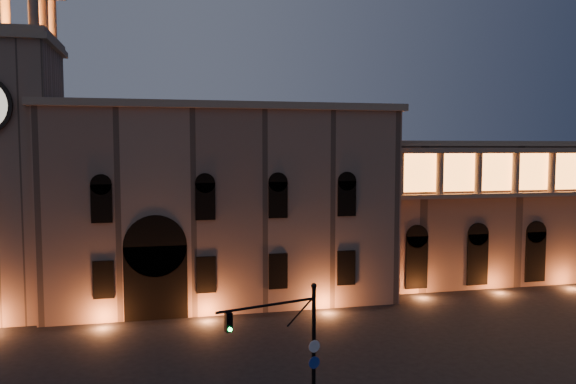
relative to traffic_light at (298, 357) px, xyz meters
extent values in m
cube|color=#7D6252|center=(-0.83, 26.11, 4.66)|extent=(30.00, 12.00, 17.00)
cube|color=gray|center=(-0.83, 26.11, 13.46)|extent=(30.80, 12.80, 0.60)
cube|color=black|center=(-6.83, 20.71, -0.84)|extent=(5.00, 1.40, 6.00)
cylinder|color=black|center=(-6.83, 20.71, 2.16)|extent=(5.00, 1.40, 5.00)
cube|color=orange|center=(-6.83, 20.51, -1.04)|extent=(4.20, 0.20, 5.00)
cube|color=#7D6252|center=(-19.33, 25.11, 7.16)|extent=(9.00, 9.00, 22.00)
cylinder|color=gray|center=(-19.33, 28.91, 21.26)|extent=(0.76, 0.76, 4.20)
cylinder|color=gray|center=(-15.53, 28.91, 21.26)|extent=(0.76, 0.76, 4.20)
cylinder|color=gray|center=(-15.53, 25.11, 21.26)|extent=(0.76, 0.76, 4.20)
cube|color=#785D4D|center=(33.17, 28.11, 3.16)|extent=(40.00, 10.00, 14.00)
cube|color=gray|center=(33.17, 28.11, 10.41)|extent=(40.60, 10.60, 0.50)
cube|color=gray|center=(33.17, 22.61, 5.46)|extent=(40.00, 1.20, 0.40)
cube|color=gray|center=(33.17, 22.61, 9.76)|extent=(40.00, 1.40, 0.50)
cube|color=orange|center=(33.17, 23.16, 7.66)|extent=(38.00, 0.15, 3.60)
cylinder|color=gray|center=(15.17, 22.61, 7.66)|extent=(0.70, 0.70, 4.00)
cylinder|color=gray|center=(19.17, 22.61, 7.66)|extent=(0.70, 0.70, 4.00)
cylinder|color=gray|center=(23.17, 22.61, 7.66)|extent=(0.70, 0.70, 4.00)
cylinder|color=gray|center=(27.17, 22.61, 7.66)|extent=(0.70, 0.70, 4.00)
cylinder|color=gray|center=(31.17, 22.61, 7.66)|extent=(0.70, 0.70, 4.00)
cylinder|color=black|center=(0.86, 0.26, -0.31)|extent=(0.20, 0.20, 7.07)
sphere|color=black|center=(0.86, 0.26, 3.33)|extent=(0.28, 0.28, 0.28)
cylinder|color=black|center=(-1.57, -0.44, 2.72)|extent=(4.89, 1.51, 0.12)
cube|color=black|center=(-3.41, -0.97, 2.22)|extent=(0.37, 0.36, 0.86)
cylinder|color=#0CE53F|center=(-3.37, -1.13, 1.94)|extent=(0.20, 0.13, 0.18)
cylinder|color=silver|center=(0.85, 0.11, 0.40)|extent=(0.59, 0.21, 0.61)
cylinder|color=navy|center=(0.85, 0.11, -0.41)|extent=(0.59, 0.21, 0.61)
camera|label=1|loc=(-6.18, -25.39, 9.95)|focal=35.00mm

